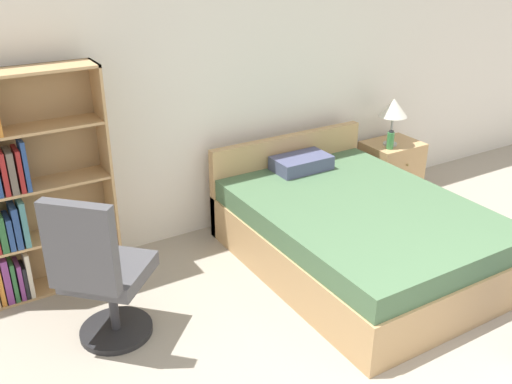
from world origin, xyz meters
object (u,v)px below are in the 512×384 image
object	(u,v)px
office_chair	(101,275)
nightstand	(391,168)
bed	(353,231)
water_bottle	(390,140)
bookshelf	(26,191)
table_lamp	(394,109)

from	to	relation	value
office_chair	nightstand	bearing A→B (deg)	14.44
office_chair	nightstand	xyz separation A→B (m)	(3.21, 0.83, -0.25)
bed	water_bottle	world-z (taller)	bed
bookshelf	table_lamp	xyz separation A→B (m)	(3.37, -0.07, 0.10)
office_chair	water_bottle	world-z (taller)	office_chair
bookshelf	table_lamp	world-z (taller)	bookshelf
bookshelf	nightstand	world-z (taller)	bookshelf
nightstand	water_bottle	size ratio (longest dim) A/B	2.95
bookshelf	office_chair	xyz separation A→B (m)	(0.23, -0.87, -0.29)
bed	water_bottle	distance (m)	1.34
bed	office_chair	bearing A→B (deg)	179.15
water_bottle	table_lamp	bearing A→B (deg)	45.29
nightstand	bookshelf	bearing A→B (deg)	179.27
bookshelf	table_lamp	distance (m)	3.37
bookshelf	office_chair	size ratio (longest dim) A/B	1.50
bookshelf	office_chair	bearing A→B (deg)	-75.04
bookshelf	table_lamp	size ratio (longest dim) A/B	3.53
nightstand	table_lamp	size ratio (longest dim) A/B	1.16
water_bottle	bookshelf	bearing A→B (deg)	177.39
water_bottle	bed	bearing A→B (deg)	-144.54
bed	table_lamp	xyz separation A→B (m)	(1.13, 0.83, 0.62)
bookshelf	water_bottle	distance (m)	3.30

